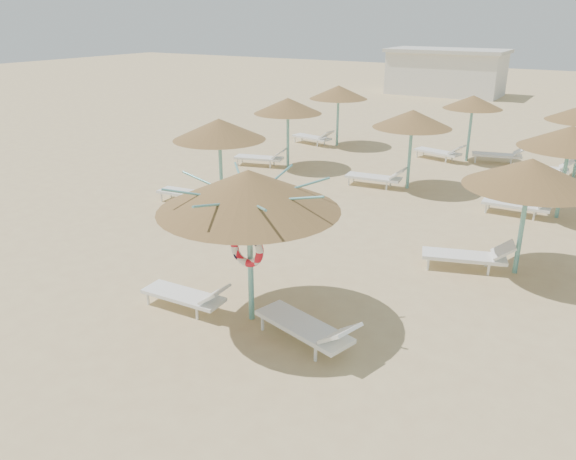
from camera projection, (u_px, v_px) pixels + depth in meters
The scene contains 6 objects.
ground at pixel (223, 320), 11.02m from camera, with size 120.00×120.00×0.00m, color tan.
main_palapa at pixel (249, 191), 10.13m from camera, with size 3.37×3.37×3.02m.
lounger_main_a at pixel (188, 295), 11.28m from camera, with size 1.92×0.65×0.69m.
lounger_main_b at pixel (309, 328), 10.05m from camera, with size 2.21×1.19×0.77m.
palapa_field at pixel (419, 122), 18.38m from camera, with size 14.19×12.75×2.72m.
service_hut at pixel (446, 72), 41.29m from camera, with size 8.40×4.40×3.25m.
Camera 1 is at (6.07, -7.60, 5.62)m, focal length 35.00 mm.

